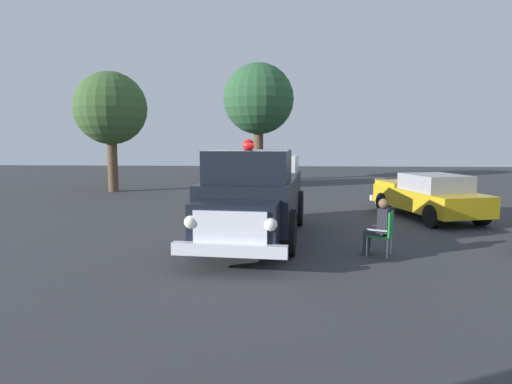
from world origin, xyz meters
TOP-DOWN VIEW (x-y plane):
  - ground_plane at (0.00, 0.00)m, footprint 60.00×60.00m
  - vintage_fire_truck at (0.18, -0.38)m, footprint 6.13×2.81m
  - classic_hot_rod at (3.54, -5.89)m, footprint 4.70×2.95m
  - lawn_chair_near_truck at (-1.38, -3.37)m, footprint 0.65×0.65m
  - lawn_chair_by_car at (6.45, -5.06)m, footprint 0.66×0.66m
  - lawn_chair_spare at (2.89, -0.96)m, footprint 0.63×0.63m
  - spectator_seated at (-1.32, -3.25)m, footprint 0.56×0.64m
  - oak_tree_left at (9.92, 7.17)m, footprint 3.48×3.48m
  - oak_tree_right at (15.97, 0.35)m, footprint 4.28×4.28m

SIDE VIEW (x-z plane):
  - ground_plane at x=0.00m, z-range 0.00..0.00m
  - lawn_chair_near_truck at x=-1.38m, z-range 0.08..1.10m
  - lawn_chair_by_car at x=6.45m, z-range 0.08..1.10m
  - lawn_chair_spare at x=2.89m, z-range 0.08..1.10m
  - spectator_seated at x=-1.32m, z-range 0.05..1.34m
  - classic_hot_rod at x=3.54m, z-range 0.02..1.48m
  - vintage_fire_truck at x=0.18m, z-range -0.10..2.49m
  - oak_tree_left at x=9.92m, z-range 1.11..6.89m
  - oak_tree_right at x=15.97m, z-range 1.37..8.48m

